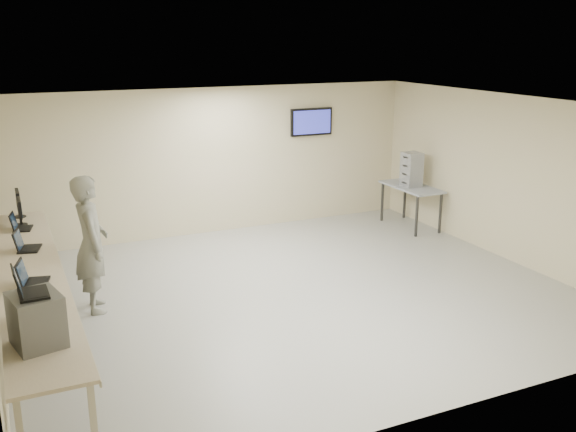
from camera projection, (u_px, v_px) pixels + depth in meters
name	position (u px, v px, depth m)	size (l,w,h in m)	color
room	(294.00, 201.00, 9.31)	(8.01, 7.01, 2.81)	gray
workbench	(33.00, 278.00, 7.97)	(0.76, 6.00, 0.90)	beige
equipment_box	(37.00, 320.00, 6.02)	(0.43, 0.49, 0.51)	slate
laptop_on_box	(26.00, 288.00, 5.91)	(0.31, 0.37, 0.28)	black
laptop_0	(36.00, 313.00, 6.60)	(0.39, 0.42, 0.28)	black
laptop_1	(30.00, 279.00, 7.52)	(0.40, 0.44, 0.30)	black
laptop_2	(25.00, 245.00, 8.74)	(0.39, 0.42, 0.29)	black
laptop_3	(19.00, 225.00, 9.66)	(0.34, 0.38, 0.27)	black
monitor_near	(20.00, 209.00, 9.85)	(0.19, 0.42, 0.41)	black
monitor_far	(18.00, 201.00, 10.28)	(0.20, 0.44, 0.44)	black
soldier	(91.00, 244.00, 8.81)	(0.70, 0.46, 1.93)	gray
side_table	(411.00, 190.00, 12.75)	(0.66, 1.40, 0.84)	#8F959F
storage_bins	(412.00, 169.00, 12.63)	(0.32, 0.36, 0.67)	#9DA0A4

